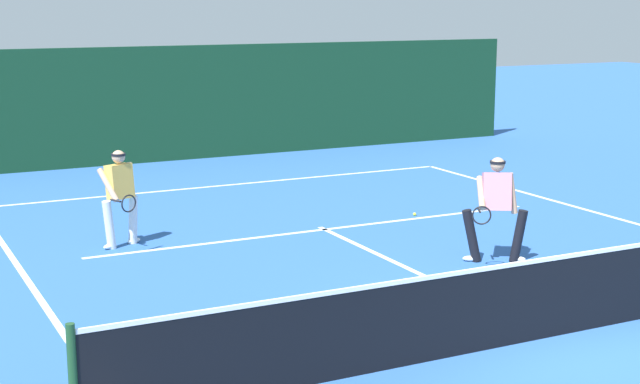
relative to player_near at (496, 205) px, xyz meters
name	(u,v)px	position (x,y,z in m)	size (l,w,h in m)	color
ground_plane	(553,336)	(-1.42, -3.08, -0.93)	(80.00, 80.00, 0.00)	#2D5DAA
court_line_baseline_far	(230,185)	(-1.42, 7.84, -0.92)	(10.75, 0.10, 0.01)	white
court_line_service	(325,229)	(-1.42, 3.12, -0.92)	(8.76, 0.10, 0.01)	white
court_line_centre	(414,271)	(-1.42, 0.12, -0.92)	(0.10, 6.40, 0.01)	white
tennis_net	(555,295)	(-1.42, -3.08, -0.40)	(11.78, 0.09, 1.09)	#1E4723
player_near	(496,205)	(0.00, 0.00, 0.00)	(1.15, 0.85, 1.68)	black
player_far	(120,194)	(-5.01, 3.61, -0.02)	(0.74, 0.93, 1.64)	silver
tennis_ball	(415,214)	(0.63, 3.33, -0.89)	(0.07, 0.07, 0.07)	#D1E033
back_fence_windscreen	(175,104)	(-1.42, 11.64, 0.55)	(20.27, 0.12, 2.95)	#113921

